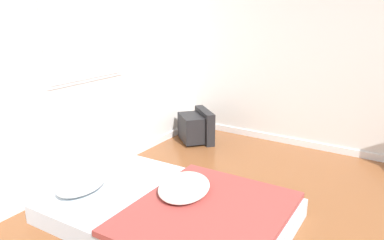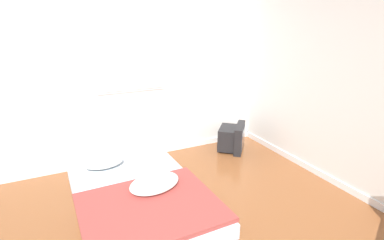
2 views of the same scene
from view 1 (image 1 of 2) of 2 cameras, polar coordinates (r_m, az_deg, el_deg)
wall_back at (r=3.76m, az=-21.78°, el=7.69°), size 7.67×0.08×2.60m
mattress_bed at (r=3.38m, az=-3.23°, el=-13.38°), size 1.44×2.08×0.31m
crt_tv at (r=5.19m, az=0.71°, el=-1.04°), size 0.62×0.63×0.44m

